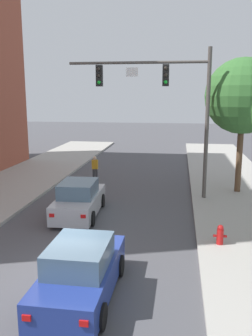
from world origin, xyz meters
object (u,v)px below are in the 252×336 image
(fire_hydrant, at_px, (220,235))
(car_lead_silver, at_px, (79,200))
(pedestrian_crossing_road, at_px, (95,168))
(street_tree_second, at_px, (243,96))
(traffic_signal_mast, at_px, (167,95))
(car_following_blue, at_px, (81,272))

(fire_hydrant, bearing_deg, car_lead_silver, 155.22)
(pedestrian_crossing_road, distance_m, street_tree_second, 9.59)
(car_lead_silver, bearing_deg, traffic_signal_mast, 41.18)
(car_lead_silver, height_order, pedestrian_crossing_road, pedestrian_crossing_road)
(car_following_blue, bearing_deg, pedestrian_crossing_road, 101.59)
(car_lead_silver, height_order, street_tree_second, street_tree_second)
(pedestrian_crossing_road, xyz_separation_m, street_tree_second, (8.40, -1.51, 4.38))
(traffic_signal_mast, xyz_separation_m, pedestrian_crossing_road, (-4.47, 3.05, -4.45))
(car_lead_silver, bearing_deg, pedestrian_crossing_road, 96.71)
(fire_hydrant, bearing_deg, pedestrian_crossing_road, 126.45)
(pedestrian_crossing_road, bearing_deg, fire_hydrant, -53.55)
(car_following_blue, relative_size, street_tree_second, 0.59)
(pedestrian_crossing_road, relative_size, fire_hydrant, 2.28)
(car_following_blue, height_order, fire_hydrant, car_following_blue)
(traffic_signal_mast, distance_m, pedestrian_crossing_road, 7.01)
(pedestrian_crossing_road, bearing_deg, car_lead_silver, -83.29)
(car_following_blue, bearing_deg, car_lead_silver, 106.12)
(street_tree_second, bearing_deg, car_following_blue, -116.84)
(car_lead_silver, xyz_separation_m, car_following_blue, (1.90, -6.57, 0.00))
(pedestrian_crossing_road, bearing_deg, traffic_signal_mast, -34.28)
(car_lead_silver, xyz_separation_m, pedestrian_crossing_road, (-0.74, 6.31, 0.19))
(fire_hydrant, distance_m, street_tree_second, 9.10)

